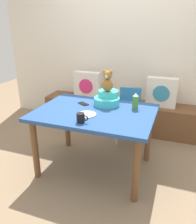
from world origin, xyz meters
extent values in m
plane|color=#8C7256|center=(0.00, 0.00, 0.00)|extent=(8.00, 8.00, 0.00)
cube|color=silver|center=(0.00, 1.49, 1.30)|extent=(4.40, 0.10, 2.60)
cube|color=brown|center=(0.00, 1.22, 0.23)|extent=(2.60, 0.44, 0.46)
cube|color=white|center=(-0.59, 1.20, 0.68)|extent=(0.44, 0.14, 0.44)
cylinder|color=#E02D72|center=(-0.59, 1.13, 0.68)|extent=(0.24, 0.01, 0.24)
cube|color=white|center=(0.60, 1.20, 0.68)|extent=(0.44, 0.14, 0.44)
cylinder|color=teal|center=(0.60, 1.13, 0.68)|extent=(0.24, 0.01, 0.24)
cube|color=#264C8C|center=(0.00, 0.00, 0.72)|extent=(1.29, 0.94, 0.04)
cylinder|color=brown|center=(-0.56, -0.38, 0.35)|extent=(0.07, 0.07, 0.70)
cylinder|color=brown|center=(0.56, -0.38, 0.35)|extent=(0.07, 0.07, 0.70)
cylinder|color=brown|center=(-0.56, 0.38, 0.35)|extent=(0.07, 0.07, 0.70)
cylinder|color=brown|center=(0.56, 0.38, 0.35)|extent=(0.07, 0.07, 0.70)
cylinder|color=#2672B2|center=(0.23, 0.77, 0.51)|extent=(0.34, 0.34, 0.10)
cube|color=#2672B2|center=(0.20, 0.91, 0.67)|extent=(0.30, 0.11, 0.24)
cube|color=white|center=(0.26, 0.59, 0.58)|extent=(0.33, 0.26, 0.02)
cylinder|color=silver|center=(0.09, 0.63, 0.23)|extent=(0.03, 0.03, 0.46)
cylinder|color=silver|center=(0.37, 0.63, 0.23)|extent=(0.03, 0.03, 0.46)
cylinder|color=silver|center=(0.09, 0.91, 0.23)|extent=(0.03, 0.03, 0.46)
cylinder|color=silver|center=(0.37, 0.91, 0.23)|extent=(0.03, 0.03, 0.46)
cylinder|color=#3FC9C8|center=(0.06, 0.23, 0.79)|extent=(0.30, 0.30, 0.09)
cylinder|color=#3FC9C8|center=(0.06, 0.29, 0.86)|extent=(0.24, 0.24, 0.07)
ellipsoid|color=olive|center=(0.06, 0.25, 0.97)|extent=(0.13, 0.11, 0.15)
sphere|color=olive|center=(0.06, 0.25, 1.09)|extent=(0.10, 0.10, 0.10)
sphere|color=beige|center=(0.06, 0.21, 1.08)|extent=(0.04, 0.04, 0.04)
sphere|color=olive|center=(0.02, 0.25, 1.13)|extent=(0.04, 0.04, 0.04)
sphere|color=olive|center=(0.10, 0.25, 1.13)|extent=(0.04, 0.04, 0.04)
cylinder|color=#4C8C33|center=(0.40, 0.21, 0.81)|extent=(0.07, 0.07, 0.15)
cone|color=white|center=(0.40, 0.21, 0.91)|extent=(0.06, 0.06, 0.03)
cylinder|color=black|center=(-0.02, -0.34, 0.79)|extent=(0.08, 0.08, 0.09)
torus|color=black|center=(0.03, -0.34, 0.79)|extent=(0.06, 0.01, 0.06)
cylinder|color=white|center=(-0.04, -0.14, 0.75)|extent=(0.20, 0.20, 0.01)
cube|color=black|center=(-0.21, 0.16, 0.74)|extent=(0.16, 0.14, 0.01)
camera|label=1|loc=(0.84, -2.21, 1.65)|focal=36.94mm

